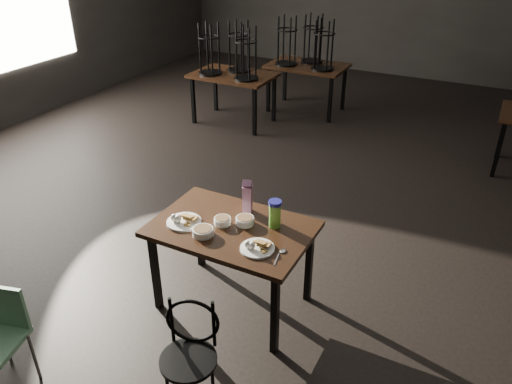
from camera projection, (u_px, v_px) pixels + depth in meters
The scene contains 12 objects.
main_table at pixel (232, 235), 3.80m from camera, with size 1.20×0.80×0.75m.
plate_left at pixel (183, 220), 3.80m from camera, with size 0.27×0.27×0.09m.
plate_right at pixel (257, 247), 3.50m from camera, with size 0.25×0.25×0.08m.
bowl_near at pixel (222, 221), 3.79m from camera, with size 0.13×0.13×0.05m.
bowl_far at pixel (245, 220), 3.78m from camera, with size 0.14×0.14×0.06m.
bowl_big at pixel (203, 231), 3.65m from camera, with size 0.16×0.16×0.05m.
juice_carton at pixel (247, 197), 3.89m from camera, with size 0.09×0.09×0.28m.
water_bottle at pixel (275, 214), 3.71m from camera, with size 0.13×0.13×0.22m.
spoon at pixel (282, 252), 3.47m from camera, with size 0.05×0.21×0.01m.
bentwood_chair at pixel (190, 348), 3.11m from camera, with size 0.40×0.39×0.76m.
bg_table_left at pixel (233, 72), 7.32m from camera, with size 1.20×0.80×1.48m.
bg_table_far at pixel (307, 63), 7.77m from camera, with size 1.20×0.80×1.48m.
Camera 1 is at (1.55, -4.02, 2.82)m, focal length 35.00 mm.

